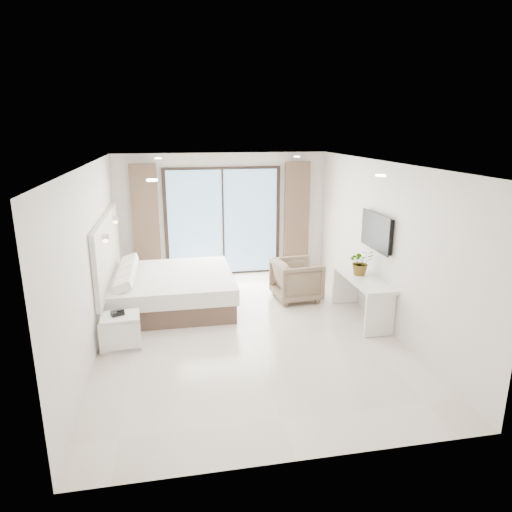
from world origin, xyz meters
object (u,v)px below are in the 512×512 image
Objects in this scene: bed at (171,290)px; console_desk at (362,288)px; armchair at (297,278)px; nightstand at (121,331)px.

console_desk is (3.24, -1.17, 0.24)m from bed.
armchair reaches higher than console_desk.
nightstand is 4.01m from console_desk.
armchair is at bearing -1.63° from bed.
armchair reaches higher than nightstand.
nightstand is at bearing -116.33° from bed.
console_desk reaches higher than bed.
console_desk is 1.90× the size of armchair.
bed is 3.45m from console_desk.
bed is 3.75× the size of nightstand.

